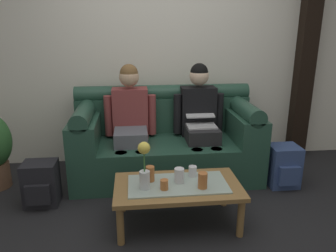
% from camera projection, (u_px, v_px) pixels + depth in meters
% --- Properties ---
extents(ground_plane, '(14.00, 14.00, 0.00)m').
position_uv_depth(ground_plane, '(180.00, 235.00, 2.61)').
color(ground_plane, black).
extents(back_wall_patterned, '(6.00, 0.12, 2.90)m').
position_uv_depth(back_wall_patterned, '(161.00, 40.00, 3.80)').
color(back_wall_patterned, silver).
rests_on(back_wall_patterned, ground_plane).
extents(timber_pillar, '(0.20, 0.20, 2.90)m').
position_uv_depth(timber_pillar, '(307.00, 39.00, 3.87)').
color(timber_pillar, black).
rests_on(timber_pillar, ground_plane).
extents(couch, '(1.97, 0.88, 0.96)m').
position_uv_depth(couch, '(165.00, 142.00, 3.61)').
color(couch, '#234738').
rests_on(couch, ground_plane).
extents(person_left, '(0.56, 0.67, 1.22)m').
position_uv_depth(person_left, '(130.00, 118.00, 3.48)').
color(person_left, '#595B66').
rests_on(person_left, ground_plane).
extents(person_right, '(0.56, 0.67, 1.22)m').
position_uv_depth(person_right, '(200.00, 116.00, 3.56)').
color(person_right, '#232326').
rests_on(person_right, ground_plane).
extents(coffee_table, '(1.04, 0.57, 0.37)m').
position_uv_depth(coffee_table, '(178.00, 189.00, 2.68)').
color(coffee_table, olive).
rests_on(coffee_table, ground_plane).
extents(flower_vase, '(0.10, 0.10, 0.39)m').
position_uv_depth(flower_vase, '(144.00, 165.00, 2.53)').
color(flower_vase, silver).
rests_on(flower_vase, coffee_table).
extents(cup_near_left, '(0.07, 0.07, 0.13)m').
position_uv_depth(cup_near_left, '(150.00, 174.00, 2.69)').
color(cup_near_left, '#B26633').
rests_on(cup_near_left, coffee_table).
extents(cup_near_right, '(0.06, 0.06, 0.08)m').
position_uv_depth(cup_near_right, '(164.00, 185.00, 2.56)').
color(cup_near_right, '#B26633').
rests_on(cup_near_right, coffee_table).
extents(cup_far_center, '(0.08, 0.08, 0.13)m').
position_uv_depth(cup_far_center, '(203.00, 180.00, 2.58)').
color(cup_far_center, '#B26633').
rests_on(cup_far_center, coffee_table).
extents(cup_far_left, '(0.08, 0.08, 0.12)m').
position_uv_depth(cup_far_left, '(179.00, 175.00, 2.67)').
color(cup_far_left, silver).
rests_on(cup_far_left, coffee_table).
extents(cup_far_right, '(0.07, 0.07, 0.09)m').
position_uv_depth(cup_far_right, '(193.00, 171.00, 2.78)').
color(cup_far_right, silver).
rests_on(cup_far_right, coffee_table).
extents(backpack_left, '(0.30, 0.29, 0.41)m').
position_uv_depth(backpack_left, '(41.00, 184.00, 3.01)').
color(backpack_left, black).
rests_on(backpack_left, ground_plane).
extents(backpack_right, '(0.30, 0.32, 0.43)m').
position_uv_depth(backpack_right, '(283.00, 166.00, 3.37)').
color(backpack_right, '#33477A').
rests_on(backpack_right, ground_plane).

